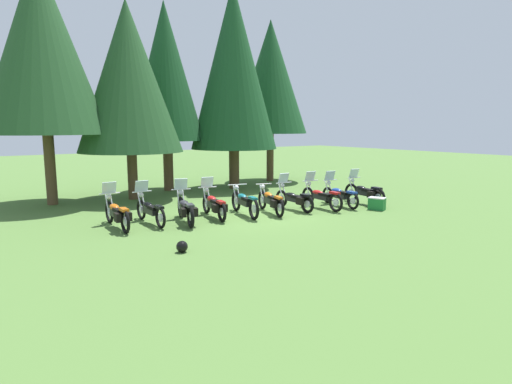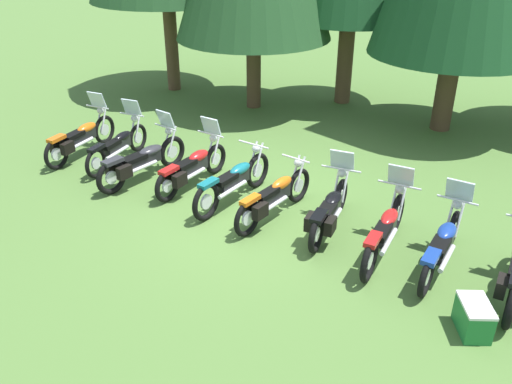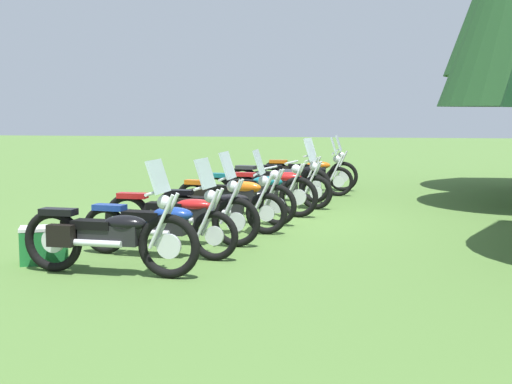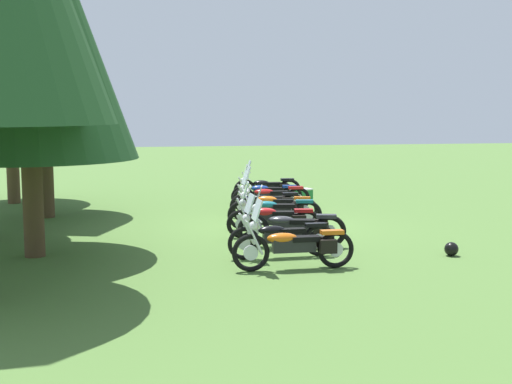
{
  "view_description": "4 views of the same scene",
  "coord_description": "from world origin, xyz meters",
  "px_view_note": "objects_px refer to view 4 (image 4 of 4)",
  "views": [
    {
      "loc": [
        -8.59,
        -12.45,
        3.14
      ],
      "look_at": [
        0.05,
        0.14,
        0.79
      ],
      "focal_mm": 30.23,
      "sensor_mm": 36.0,
      "label": 1
    },
    {
      "loc": [
        3.81,
        -8.21,
        5.15
      ],
      "look_at": [
        0.31,
        -0.42,
        0.66
      ],
      "focal_mm": 37.25,
      "sensor_mm": 36.0,
      "label": 2
    },
    {
      "loc": [
        12.78,
        2.32,
        1.96
      ],
      "look_at": [
        0.2,
        0.26,
        0.51
      ],
      "focal_mm": 50.49,
      "sensor_mm": 36.0,
      "label": 3
    },
    {
      "loc": [
        -16.95,
        3.92,
        3.03
      ],
      "look_at": [
        -0.25,
        0.6,
        0.96
      ],
      "focal_mm": 47.15,
      "sensor_mm": 36.0,
      "label": 4
    }
  ],
  "objects_px": {
    "motorcycle_1": "(280,236)",
    "motorcycle_2": "(293,226)",
    "motorcycle_3": "(275,219)",
    "pine_tree_4": "(6,23)",
    "pine_tree_3": "(38,3)",
    "pine_tree_1": "(25,3)",
    "dropped_helmet": "(451,249)",
    "motorcycle_5": "(277,207)",
    "motorcycle_7": "(270,196)",
    "motorcycle_0": "(295,245)",
    "motorcycle_8": "(266,192)",
    "motorcycle_6": "(268,202)",
    "motorcycle_9": "(268,187)",
    "picnic_cooler": "(303,196)",
    "motorcycle_4": "(274,211)"
  },
  "relations": [
    {
      "from": "motorcycle_2",
      "to": "motorcycle_7",
      "type": "relative_size",
      "value": 0.99
    },
    {
      "from": "motorcycle_7",
      "to": "picnic_cooler",
      "type": "xyz_separation_m",
      "value": [
        1.54,
        -1.43,
        -0.23
      ]
    },
    {
      "from": "motorcycle_2",
      "to": "pine_tree_1",
      "type": "bearing_deg",
      "value": 13.19
    },
    {
      "from": "motorcycle_6",
      "to": "motorcycle_3",
      "type": "bearing_deg",
      "value": 80.14
    },
    {
      "from": "motorcycle_1",
      "to": "motorcycle_0",
      "type": "bearing_deg",
      "value": 91.11
    },
    {
      "from": "motorcycle_5",
      "to": "pine_tree_4",
      "type": "relative_size",
      "value": 0.26
    },
    {
      "from": "motorcycle_1",
      "to": "dropped_helmet",
      "type": "bearing_deg",
      "value": 170.35
    },
    {
      "from": "motorcycle_2",
      "to": "picnic_cooler",
      "type": "bearing_deg",
      "value": -92.41
    },
    {
      "from": "motorcycle_1",
      "to": "dropped_helmet",
      "type": "distance_m",
      "value": 3.62
    },
    {
      "from": "pine_tree_1",
      "to": "motorcycle_5",
      "type": "bearing_deg",
      "value": -62.42
    },
    {
      "from": "motorcycle_7",
      "to": "motorcycle_9",
      "type": "distance_m",
      "value": 2.07
    },
    {
      "from": "motorcycle_0",
      "to": "dropped_helmet",
      "type": "height_order",
      "value": "motorcycle_0"
    },
    {
      "from": "motorcycle_1",
      "to": "motorcycle_3",
      "type": "relative_size",
      "value": 1.02
    },
    {
      "from": "motorcycle_2",
      "to": "motorcycle_7",
      "type": "height_order",
      "value": "motorcycle_2"
    },
    {
      "from": "motorcycle_0",
      "to": "dropped_helmet",
      "type": "bearing_deg",
      "value": -170.67
    },
    {
      "from": "motorcycle_4",
      "to": "motorcycle_7",
      "type": "height_order",
      "value": "motorcycle_7"
    },
    {
      "from": "motorcycle_4",
      "to": "pine_tree_3",
      "type": "xyz_separation_m",
      "value": [
        3.24,
        5.95,
        5.51
      ]
    },
    {
      "from": "motorcycle_1",
      "to": "motorcycle_2",
      "type": "relative_size",
      "value": 0.96
    },
    {
      "from": "motorcycle_0",
      "to": "motorcycle_8",
      "type": "xyz_separation_m",
      "value": [
        8.38,
        -1.21,
        -0.02
      ]
    },
    {
      "from": "motorcycle_2",
      "to": "pine_tree_3",
      "type": "bearing_deg",
      "value": -28.51
    },
    {
      "from": "pine_tree_1",
      "to": "dropped_helmet",
      "type": "relative_size",
      "value": 28.28
    },
    {
      "from": "motorcycle_7",
      "to": "motorcycle_6",
      "type": "bearing_deg",
      "value": 78.4
    },
    {
      "from": "motorcycle_6",
      "to": "pine_tree_3",
      "type": "bearing_deg",
      "value": -11.16
    },
    {
      "from": "motorcycle_4",
      "to": "picnic_cooler",
      "type": "height_order",
      "value": "motorcycle_4"
    },
    {
      "from": "motorcycle_0",
      "to": "motorcycle_7",
      "type": "distance_m",
      "value": 7.53
    },
    {
      "from": "motorcycle_0",
      "to": "pine_tree_3",
      "type": "bearing_deg",
      "value": -54.01
    },
    {
      "from": "pine_tree_4",
      "to": "picnic_cooler",
      "type": "xyz_separation_m",
      "value": [
        -1.83,
        -9.31,
        -5.57
      ]
    },
    {
      "from": "motorcycle_1",
      "to": "motorcycle_7",
      "type": "distance_m",
      "value": 6.49
    },
    {
      "from": "motorcycle_4",
      "to": "dropped_helmet",
      "type": "bearing_deg",
      "value": 138.96
    },
    {
      "from": "pine_tree_4",
      "to": "dropped_helmet",
      "type": "bearing_deg",
      "value": -135.04
    },
    {
      "from": "motorcycle_5",
      "to": "pine_tree_3",
      "type": "height_order",
      "value": "pine_tree_3"
    },
    {
      "from": "motorcycle_2",
      "to": "motorcycle_8",
      "type": "distance_m",
      "value": 6.33
    },
    {
      "from": "motorcycle_7",
      "to": "pine_tree_4",
      "type": "relative_size",
      "value": 0.27
    },
    {
      "from": "motorcycle_7",
      "to": "pine_tree_4",
      "type": "bearing_deg",
      "value": -19.47
    },
    {
      "from": "motorcycle_3",
      "to": "pine_tree_4",
      "type": "bearing_deg",
      "value": -37.62
    },
    {
      "from": "motorcycle_1",
      "to": "pine_tree_1",
      "type": "distance_m",
      "value": 6.95
    },
    {
      "from": "motorcycle_6",
      "to": "pine_tree_4",
      "type": "distance_m",
      "value": 10.3
    },
    {
      "from": "pine_tree_3",
      "to": "dropped_helmet",
      "type": "bearing_deg",
      "value": -128.23
    },
    {
      "from": "motorcycle_8",
      "to": "picnic_cooler",
      "type": "relative_size",
      "value": 3.23
    },
    {
      "from": "dropped_helmet",
      "to": "motorcycle_8",
      "type": "bearing_deg",
      "value": 16.43
    },
    {
      "from": "motorcycle_6",
      "to": "motorcycle_9",
      "type": "relative_size",
      "value": 0.96
    },
    {
      "from": "motorcycle_2",
      "to": "motorcycle_6",
      "type": "distance_m",
      "value": 4.31
    },
    {
      "from": "pine_tree_1",
      "to": "pine_tree_4",
      "type": "relative_size",
      "value": 0.93
    },
    {
      "from": "motorcycle_7",
      "to": "motorcycle_8",
      "type": "xyz_separation_m",
      "value": [
        0.93,
        -0.06,
        -0.01
      ]
    },
    {
      "from": "motorcycle_3",
      "to": "pine_tree_4",
      "type": "height_order",
      "value": "pine_tree_4"
    },
    {
      "from": "motorcycle_2",
      "to": "dropped_helmet",
      "type": "bearing_deg",
      "value": 167.58
    },
    {
      "from": "motorcycle_8",
      "to": "dropped_helmet",
      "type": "relative_size",
      "value": 7.69
    },
    {
      "from": "pine_tree_3",
      "to": "picnic_cooler",
      "type": "height_order",
      "value": "pine_tree_3"
    },
    {
      "from": "motorcycle_7",
      "to": "dropped_helmet",
      "type": "bearing_deg",
      "value": 112.59
    },
    {
      "from": "motorcycle_1",
      "to": "motorcycle_5",
      "type": "distance_m",
      "value": 4.31
    }
  ]
}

